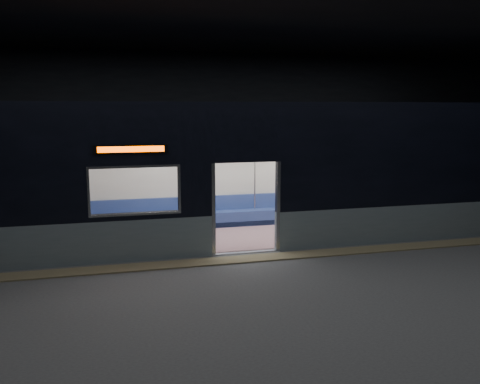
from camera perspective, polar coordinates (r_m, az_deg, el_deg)
name	(u,v)px	position (r m, az deg, el deg)	size (l,w,h in m)	color
station_floor	(259,267)	(10.52, 2.17, -8.43)	(24.00, 14.00, 0.01)	#47494C
station_envelope	(260,85)	(10.03, 2.30, 11.95)	(24.00, 14.00, 5.00)	black
tactile_strip	(252,259)	(11.02, 1.35, -7.48)	(22.80, 0.50, 0.03)	#8C7F59
metro_car	(230,164)	(12.55, -1.11, 3.13)	(18.00, 3.04, 3.35)	gray
passenger	(382,192)	(15.42, 15.63, -0.04)	(0.42, 0.67, 1.32)	black
handbag	(386,198)	(15.27, 16.09, -0.60)	(0.24, 0.20, 0.12)	black
transit_map	(384,168)	(15.69, 15.82, 2.63)	(0.96, 0.03, 0.62)	white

